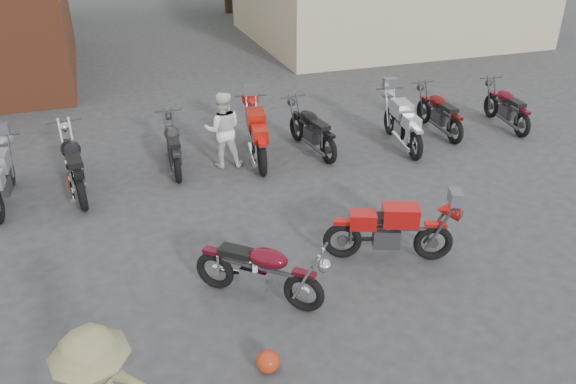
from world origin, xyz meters
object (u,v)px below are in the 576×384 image
object	(u,v)px
sportbike	(392,228)
helmet	(268,362)
row_bike_4	(257,132)
vintage_motorcycle	(260,267)
row_bike_3	(173,143)
row_bike_8	(507,105)
row_bike_7	(439,110)
row_bike_1	(0,175)
row_bike_5	(311,127)
row_bike_6	(403,121)
person_light	(223,130)
row_bike_2	(73,161)

from	to	relation	value
sportbike	helmet	size ratio (longest dim) A/B	6.60
helmet	row_bike_4	world-z (taller)	row_bike_4
vintage_motorcycle	row_bike_3	bearing A→B (deg)	136.42
row_bike_3	row_bike_8	distance (m)	7.86
helmet	row_bike_7	distance (m)	8.39
row_bike_1	row_bike_3	xyz separation A→B (m)	(3.12, 0.51, -0.02)
row_bike_5	row_bike_6	distance (m)	2.02
sportbike	row_bike_5	distance (m)	4.24
row_bike_1	row_bike_8	bearing A→B (deg)	-86.10
row_bike_3	person_light	bearing A→B (deg)	-99.53
person_light	row_bike_8	bearing A→B (deg)	-168.11
row_bike_3	sportbike	bearing A→B (deg)	-145.58
helmet	row_bike_7	bearing A→B (deg)	44.59
row_bike_5	row_bike_8	xyz separation A→B (m)	(4.93, -0.12, -0.01)
sportbike	row_bike_8	bearing A→B (deg)	59.27
row_bike_3	row_bike_8	xyz separation A→B (m)	(7.86, -0.23, 0.01)
vintage_motorcycle	helmet	distance (m)	1.38
vintage_motorcycle	row_bike_3	distance (m)	4.67
row_bike_1	row_bike_4	size ratio (longest dim) A/B	0.91
sportbike	helmet	bearing A→B (deg)	-125.33
row_bike_3	row_bike_2	bearing A→B (deg)	107.04
helmet	row_bike_2	distance (m)	5.88
row_bike_3	row_bike_4	world-z (taller)	row_bike_4
row_bike_1	row_bike_8	xyz separation A→B (m)	(10.98, 0.28, -0.01)
vintage_motorcycle	row_bike_2	world-z (taller)	row_bike_2
row_bike_2	row_bike_7	size ratio (longest dim) A/B	1.12
person_light	row_bike_7	size ratio (longest dim) A/B	0.83
vintage_motorcycle	sportbike	world-z (taller)	sportbike
row_bike_1	row_bike_4	distance (m)	4.85
row_bike_7	row_bike_4	bearing A→B (deg)	92.66
row_bike_2	row_bike_1	bearing A→B (deg)	86.83
row_bike_4	row_bike_8	distance (m)	6.15
sportbike	row_bike_7	world-z (taller)	row_bike_7
row_bike_4	row_bike_6	xyz separation A→B (m)	(3.21, -0.35, -0.03)
person_light	row_bike_3	size ratio (longest dim) A/B	0.85
row_bike_3	vintage_motorcycle	bearing A→B (deg)	-170.82
row_bike_5	row_bike_6	size ratio (longest dim) A/B	0.95
helmet	row_bike_5	size ratio (longest dim) A/B	0.15
person_light	row_bike_2	distance (m)	2.88
row_bike_4	row_bike_7	size ratio (longest dim) A/B	1.12
row_bike_1	row_bike_2	size ratio (longest dim) A/B	0.91
sportbike	row_bike_3	bearing A→B (deg)	142.14
sportbike	row_bike_6	xyz separation A→B (m)	(2.34, 3.85, 0.04)
row_bike_3	row_bike_6	bearing A→B (deg)	-92.02
row_bike_3	row_bike_7	xyz separation A→B (m)	(6.12, -0.05, 0.01)
sportbike	row_bike_1	size ratio (longest dim) A/B	0.99
helmet	row_bike_3	bearing A→B (deg)	91.47
helmet	row_bike_1	bearing A→B (deg)	121.12
row_bike_5	row_bike_6	bearing A→B (deg)	-108.67
row_bike_1	person_light	bearing A→B (deg)	-83.63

